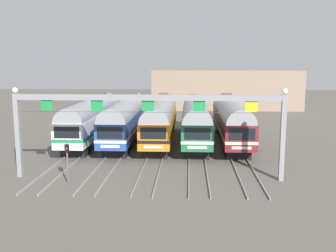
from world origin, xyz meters
name	(u,v)px	position (x,y,z in m)	size (l,w,h in m)	color
ground_plane	(161,142)	(0.00, 0.00, 0.00)	(160.00, 160.00, 0.00)	#5B564F
track_bed	(169,119)	(0.00, 17.00, 0.07)	(16.90, 70.00, 0.15)	gray
commuter_train_white	(92,118)	(-7.70, 0.00, 2.69)	(2.88, 18.06, 5.05)	white
commuter_train_blue	(126,118)	(-3.85, 0.00, 2.69)	(2.88, 18.06, 5.05)	#284C9E
commuter_train_orange	(161,118)	(0.00, 0.00, 2.69)	(2.88, 18.06, 5.05)	orange
commuter_train_green	(196,119)	(3.85, -0.01, 2.69)	(2.88, 18.06, 4.77)	#236B42
commuter_train_maroon	(231,119)	(7.70, 0.00, 2.69)	(2.88, 18.06, 5.05)	maroon
catenary_gantry	(148,111)	(0.00, -13.50, 5.22)	(20.63, 0.44, 6.97)	gray
yard_signal_mast	(67,156)	(-5.77, -15.16, 2.11)	(0.28, 0.35, 3.02)	#59595E
maintenance_building	(225,89)	(9.96, 32.48, 3.57)	(27.16, 10.00, 7.14)	gray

